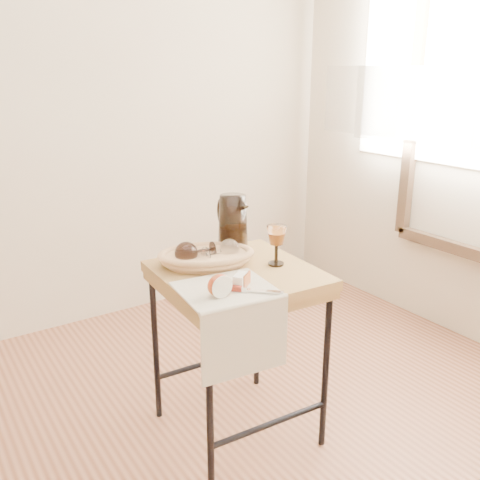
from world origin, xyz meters
TOP-DOWN VIEW (x-y plane):
  - wall_back at (0.00, 1.80)m, footprint 3.60×0.00m
  - side_table at (0.36, 0.50)m, footprint 0.57×0.57m
  - tea_towel at (0.23, 0.37)m, footprint 0.33×0.30m
  - bread_basket at (0.29, 0.61)m, footprint 0.37×0.32m
  - goblet_lying_a at (0.26, 0.62)m, footprint 0.15×0.10m
  - goblet_lying_b at (0.34, 0.59)m, footprint 0.13×0.08m
  - pitcher at (0.45, 0.67)m, footprint 0.19×0.26m
  - wine_goblet at (0.51, 0.47)m, footprint 0.08×0.08m
  - apple_half at (0.18, 0.34)m, footprint 0.08×0.04m
  - apple_wedge at (0.28, 0.36)m, footprint 0.07×0.07m
  - table_knife at (0.27, 0.31)m, footprint 0.17×0.16m

SIDE VIEW (x-z plane):
  - side_table at x=0.36m, z-range 0.00..0.68m
  - tea_towel at x=0.23m, z-range 0.68..0.69m
  - table_knife at x=0.27m, z-range 0.69..0.70m
  - bread_basket at x=0.29m, z-range 0.68..0.73m
  - apple_wedge at x=0.28m, z-range 0.69..0.73m
  - apple_half at x=0.18m, z-range 0.69..0.76m
  - goblet_lying_b at x=0.34m, z-range 0.69..0.77m
  - goblet_lying_a at x=0.26m, z-range 0.69..0.78m
  - wine_goblet at x=0.51m, z-range 0.68..0.83m
  - pitcher at x=0.45m, z-range 0.66..0.93m
  - wall_back at x=0.00m, z-range 0.00..2.70m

